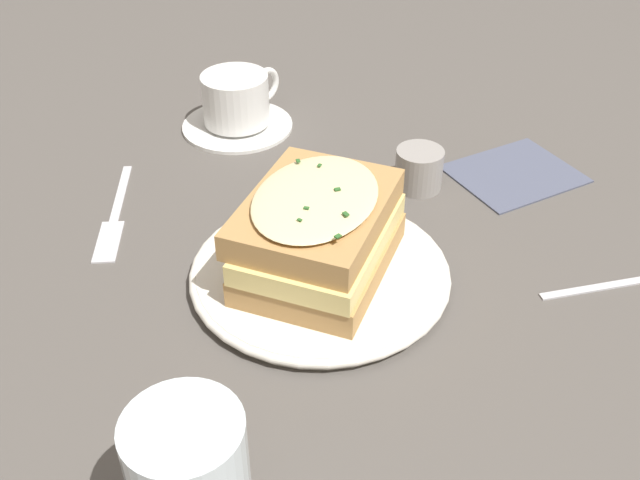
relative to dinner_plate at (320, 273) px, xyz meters
The scene contains 8 objects.
ground_plane 0.03m from the dinner_plate, 11.82° to the left, with size 2.40×2.40×0.00m, color #514C47.
dinner_plate is the anchor object (origin of this frame).
sandwich 0.04m from the dinner_plate, 140.41° to the left, with size 0.18×0.19×0.08m.
teacup_with_saucer 0.31m from the dinner_plate, 94.70° to the left, with size 0.13×0.13×0.07m.
water_glass 0.26m from the dinner_plate, 121.80° to the right, with size 0.07×0.07×0.10m, color silver.
fork 0.22m from the dinner_plate, 142.59° to the left, with size 0.05×0.17×0.00m.
napkin 0.28m from the dinner_plate, 25.89° to the left, with size 0.13×0.11×0.00m, color #4C5166.
condiment_pot 0.19m from the dinner_plate, 41.96° to the left, with size 0.05×0.05×0.04m, color gray.
Camera 1 is at (-0.16, -0.51, 0.44)m, focal length 42.00 mm.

